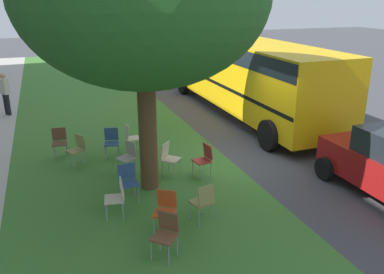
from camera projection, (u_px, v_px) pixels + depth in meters
name	position (u px, v px, depth m)	size (l,w,h in m)	color
ground	(236.00, 159.00, 11.77)	(80.00, 80.00, 0.00)	#424247
grass_verge	(128.00, 175.00, 10.72)	(48.00, 6.00, 0.01)	#3D752D
chair_0	(166.00, 208.00, 8.04)	(0.58, 0.57, 0.88)	#C64C1E
chair_1	(204.00, 158.00, 10.54)	(0.48, 0.48, 0.88)	#B7332D
chair_2	(166.00, 232.00, 7.25)	(0.59, 0.59, 0.88)	brown
chair_3	(130.00, 136.00, 12.12)	(0.44, 0.44, 0.88)	beige
chair_4	(128.00, 155.00, 10.72)	(0.56, 0.57, 0.88)	#ADA393
chair_5	(117.00, 195.00, 8.56)	(0.48, 0.49, 0.88)	beige
chair_6	(77.00, 147.00, 11.25)	(0.56, 0.56, 0.88)	olive
chair_7	(111.00, 140.00, 11.79)	(0.50, 0.50, 0.88)	#335184
chair_8	(128.00, 179.00, 9.30)	(0.44, 0.44, 0.88)	#335184
chair_9	(59.00, 140.00, 11.80)	(0.46, 0.46, 0.88)	brown
chair_10	(169.00, 156.00, 10.63)	(0.59, 0.59, 0.88)	beige
chair_11	(203.00, 200.00, 8.36)	(0.51, 0.51, 0.88)	olive
school_bus	(246.00, 70.00, 15.85)	(10.40, 2.80, 2.88)	yellow
pedestrian_0	(5.00, 92.00, 15.82)	(0.41, 0.38, 1.69)	black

